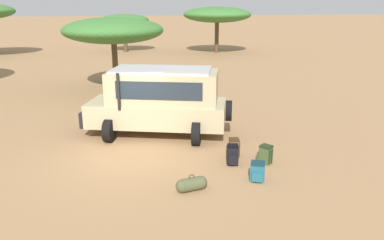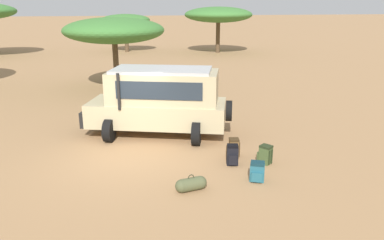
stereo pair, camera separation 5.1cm
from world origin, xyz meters
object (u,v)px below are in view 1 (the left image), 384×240
backpack_outermost (233,148)px  duffel_bag_low_black_case (192,184)px  backpack_near_rear_wheel (265,154)px  acacia_tree_far_right (217,15)px  safari_vehicle (160,100)px  backpack_beside_front_wheel (233,155)px  backpack_cluster_center (258,172)px  acacia_tree_centre_back (113,31)px  acacia_tree_right_mid (124,20)px

backpack_outermost → duffel_bag_low_black_case: bearing=-133.2°
backpack_near_rear_wheel → duffel_bag_low_black_case: backpack_near_rear_wheel is taller
backpack_near_rear_wheel → acacia_tree_far_right: bearing=76.8°
safari_vehicle → backpack_beside_front_wheel: safari_vehicle is taller
safari_vehicle → backpack_beside_front_wheel: bearing=-62.2°
safari_vehicle → backpack_outermost: 3.42m
safari_vehicle → backpack_cluster_center: (2.01, -4.38, -1.03)m
duffel_bag_low_black_case → safari_vehicle: bearing=91.9°
safari_vehicle → backpack_near_rear_wheel: safari_vehicle is taller
duffel_bag_low_black_case → backpack_near_rear_wheel: bearing=25.3°
backpack_near_rear_wheel → acacia_tree_centre_back: 12.85m
backpack_cluster_center → acacia_tree_centre_back: 13.65m
acacia_tree_far_right → safari_vehicle: bearing=-111.0°
backpack_near_rear_wheel → acacia_tree_right_mid: size_ratio=0.12×
backpack_outermost → acacia_tree_right_mid: (-1.77, 28.66, 2.82)m
acacia_tree_right_mid → backpack_outermost: bearing=-86.5°
backpack_cluster_center → backpack_outermost: 1.73m
safari_vehicle → acacia_tree_right_mid: acacia_tree_right_mid is taller
backpack_near_rear_wheel → backpack_outermost: 1.03m
acacia_tree_centre_back → backpack_outermost: bearing=-73.8°
backpack_cluster_center → backpack_near_rear_wheel: 1.25m
backpack_outermost → backpack_beside_front_wheel: bearing=-111.2°
backpack_outermost → acacia_tree_centre_back: bearing=106.2°
safari_vehicle → backpack_beside_front_wheel: (1.70, -3.22, -0.99)m
backpack_outermost → acacia_tree_centre_back: size_ratio=0.11×
safari_vehicle → acacia_tree_far_right: size_ratio=0.82×
acacia_tree_far_right → backpack_near_rear_wheel: bearing=-103.2°
acacia_tree_far_right → backpack_outermost: bearing=-105.2°
backpack_outermost → acacia_tree_right_mid: size_ratio=0.13×
backpack_beside_front_wheel → acacia_tree_far_right: size_ratio=0.10×
acacia_tree_centre_back → acacia_tree_far_right: bearing=55.1°
safari_vehicle → backpack_outermost: size_ratio=8.96×
safari_vehicle → acacia_tree_centre_back: 8.83m
backpack_cluster_center → acacia_tree_far_right: 28.70m
backpack_beside_front_wheel → duffel_bag_low_black_case: backpack_beside_front_wheel is taller
backpack_near_rear_wheel → backpack_outermost: bearing=138.9°
safari_vehicle → acacia_tree_right_mid: 26.07m
backpack_beside_front_wheel → acacia_tree_centre_back: 12.46m
backpack_cluster_center → backpack_near_rear_wheel: backpack_near_rear_wheel is taller
duffel_bag_low_black_case → acacia_tree_far_right: (8.80, 27.79, 3.47)m
safari_vehicle → duffel_bag_low_black_case: (0.15, -4.53, -1.12)m
backpack_outermost → acacia_tree_centre_back: 11.99m
acacia_tree_centre_back → acacia_tree_right_mid: acacia_tree_centre_back is taller
backpack_cluster_center → acacia_tree_far_right: bearing=75.9°
backpack_near_rear_wheel → duffel_bag_low_black_case: (-2.54, -1.20, -0.11)m
backpack_beside_front_wheel → safari_vehicle: bearing=117.8°
backpack_cluster_center → duffel_bag_low_black_case: backpack_cluster_center is taller
acacia_tree_right_mid → acacia_tree_far_right: size_ratio=0.73×
backpack_beside_front_wheel → duffel_bag_low_black_case: (-1.55, -1.31, -0.13)m
backpack_cluster_center → backpack_outermost: (-0.10, 1.73, 0.03)m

